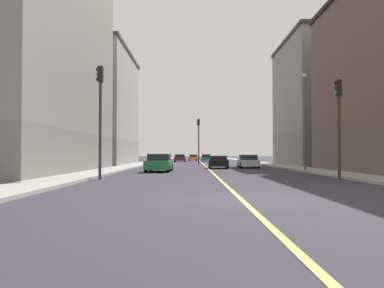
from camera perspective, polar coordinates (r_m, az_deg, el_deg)
ground_plane at (r=12.61m, az=7.05°, el=-8.01°), size 400.00×400.00×0.00m
sidewalk_left at (r=62.25m, az=9.11°, el=-2.65°), size 2.53×168.00×0.15m
sidewalk_right at (r=61.83m, az=-6.45°, el=-2.66°), size 2.53×168.00×0.15m
lane_center_stripe at (r=61.47m, az=1.36°, el=-2.74°), size 0.16×154.00×0.01m
building_left_mid at (r=50.28m, az=19.07°, el=5.70°), size 10.71×14.96×15.17m
building_right_corner at (r=33.22m, az=-24.40°, el=13.30°), size 10.71×21.59×19.60m
building_right_midblock at (r=52.83m, az=-14.74°, el=5.06°), size 10.71×17.50×14.69m
traffic_light_left_near at (r=23.66m, az=20.40°, el=4.04°), size 0.40×0.32×5.62m
traffic_light_right_near at (r=22.82m, az=-13.29°, el=5.31°), size 0.40×0.32×6.39m
traffic_light_median_far at (r=51.06m, az=0.86°, el=1.32°), size 0.40×0.32×5.98m
street_lamp_left_near at (r=33.68m, az=15.95°, el=4.50°), size 0.36×0.36×7.91m
car_orange at (r=80.03m, az=0.09°, el=-2.00°), size 1.86×4.09×1.26m
car_teal at (r=71.32m, az=1.97°, el=-2.05°), size 1.84×4.27×1.31m
car_maroon at (r=69.41m, az=-1.84°, el=-2.06°), size 1.99×4.43×1.32m
car_green at (r=31.73m, az=-4.86°, el=-2.75°), size 2.06×4.53×1.42m
car_silver at (r=39.94m, az=8.05°, el=-2.55°), size 1.90×4.28×1.33m
car_black at (r=39.01m, az=3.76°, el=-2.62°), size 2.09×4.30×1.24m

